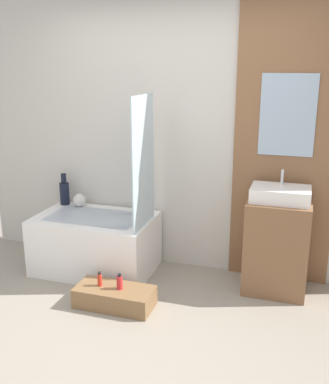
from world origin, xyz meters
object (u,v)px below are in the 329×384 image
object	(u,v)px
sink	(281,194)
bottle_soap_secondary	(120,282)
wooden_step_bench	(115,297)
vase_round_light	(79,200)
vase_tall_dark	(64,192)
bottle_soap_primary	(100,280)
bathtub	(96,243)

from	to	relation	value
sink	bottle_soap_secondary	xyz separation A→B (m)	(-1.20, -0.70, -0.67)
wooden_step_bench	vase_round_light	xyz separation A→B (m)	(-0.74, 0.83, 0.53)
vase_tall_dark	bottle_soap_secondary	xyz separation A→B (m)	(0.96, -0.85, -0.46)
wooden_step_bench	sink	distance (m)	1.65
wooden_step_bench	bottle_soap_secondary	size ratio (longest dim) A/B	4.79
vase_round_light	bottle_soap_secondary	xyz separation A→B (m)	(0.79, -0.83, -0.39)
vase_round_light	vase_tall_dark	bearing A→B (deg)	174.37
vase_round_light	bottle_soap_secondary	distance (m)	1.21
wooden_step_bench	vase_tall_dark	size ratio (longest dim) A/B	2.00
wooden_step_bench	bottle_soap_secondary	bearing A→B (deg)	0.00
vase_tall_dark	bottle_soap_primary	distance (m)	1.25
bathtub	wooden_step_bench	bearing A→B (deg)	-52.53
wooden_step_bench	bottle_soap_primary	distance (m)	0.19
vase_tall_dark	bottle_soap_primary	size ratio (longest dim) A/B	2.59
wooden_step_bench	vase_round_light	bearing A→B (deg)	131.54
wooden_step_bench	vase_tall_dark	world-z (taller)	vase_tall_dark
bathtub	vase_round_light	xyz separation A→B (m)	(-0.29, 0.25, 0.34)
vase_tall_dark	vase_round_light	distance (m)	0.19
bottle_soap_primary	bathtub	bearing A→B (deg)	118.54
bottle_soap_primary	wooden_step_bench	bearing A→B (deg)	-0.00
vase_tall_dark	vase_round_light	world-z (taller)	vase_tall_dark
bathtub	bottle_soap_secondary	xyz separation A→B (m)	(0.50, -0.59, -0.05)
vase_round_light	bottle_soap_primary	bearing A→B (deg)	-53.92
sink	vase_tall_dark	xyz separation A→B (m)	(-2.17, 0.15, -0.21)
bottle_soap_primary	bottle_soap_secondary	size ratio (longest dim) A/B	0.92
wooden_step_bench	sink	bearing A→B (deg)	29.33
bottle_soap_primary	vase_tall_dark	bearing A→B (deg)	132.65
sink	bottle_soap_secondary	bearing A→B (deg)	-149.68
vase_tall_dark	bottle_soap_secondary	distance (m)	1.37
bathtub	bottle_soap_primary	xyz separation A→B (m)	(0.32, -0.59, -0.05)
bathtub	vase_tall_dark	size ratio (longest dim) A/B	3.43
wooden_step_bench	bottle_soap_primary	size ratio (longest dim) A/B	5.18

